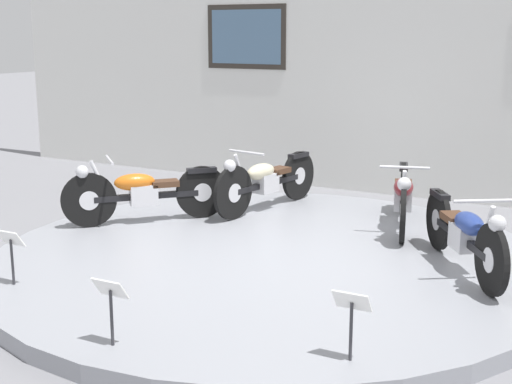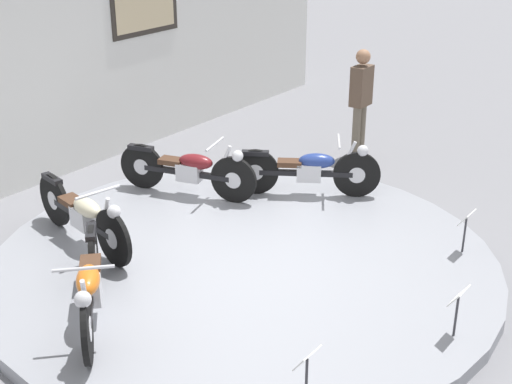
{
  "view_description": "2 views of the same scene",
  "coord_description": "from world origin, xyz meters",
  "px_view_note": "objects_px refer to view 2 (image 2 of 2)",
  "views": [
    {
      "loc": [
        3.18,
        -6.24,
        2.37
      ],
      "look_at": [
        -0.22,
        0.1,
        0.76
      ],
      "focal_mm": 50.0,
      "sensor_mm": 36.0,
      "label": 1
    },
    {
      "loc": [
        -5.53,
        -4.41,
        4.07
      ],
      "look_at": [
        0.29,
        0.05,
        0.83
      ],
      "focal_mm": 50.0,
      "sensor_mm": 36.0,
      "label": 2
    }
  ],
  "objects_px": {
    "motorcycle_cream": "(84,214)",
    "info_placard_front_centre": "(458,302)",
    "motorcycle_blue": "(309,169)",
    "info_placard_front_right": "(466,223)",
    "info_placard_front_left": "(307,365)",
    "motorcycle_orange": "(90,285)",
    "visitor_standing": "(361,97)",
    "motorcycle_maroon": "(189,169)"
  },
  "relations": [
    {
      "from": "motorcycle_blue",
      "to": "info_placard_front_left",
      "type": "relative_size",
      "value": 3.29
    },
    {
      "from": "info_placard_front_left",
      "to": "visitor_standing",
      "type": "height_order",
      "value": "visitor_standing"
    },
    {
      "from": "motorcycle_maroon",
      "to": "info_placard_front_centre",
      "type": "bearing_deg",
      "value": -102.26
    },
    {
      "from": "motorcycle_cream",
      "to": "info_placard_front_centre",
      "type": "height_order",
      "value": "motorcycle_cream"
    },
    {
      "from": "motorcycle_maroon",
      "to": "visitor_standing",
      "type": "xyz_separation_m",
      "value": [
        3.05,
        -0.83,
        0.43
      ]
    },
    {
      "from": "motorcycle_cream",
      "to": "info_placard_front_left",
      "type": "xyz_separation_m",
      "value": [
        -0.71,
        -3.55,
        -0.03
      ]
    },
    {
      "from": "motorcycle_cream",
      "to": "info_placard_front_centre",
      "type": "relative_size",
      "value": 3.87
    },
    {
      "from": "motorcycle_orange",
      "to": "motorcycle_maroon",
      "type": "relative_size",
      "value": 0.78
    },
    {
      "from": "info_placard_front_right",
      "to": "motorcycle_blue",
      "type": "bearing_deg",
      "value": 83.44
    },
    {
      "from": "visitor_standing",
      "to": "info_placard_front_centre",
      "type": "bearing_deg",
      "value": -140.06
    },
    {
      "from": "info_placard_front_left",
      "to": "info_placard_front_right",
      "type": "bearing_deg",
      "value": 0.0
    },
    {
      "from": "visitor_standing",
      "to": "info_placard_front_left",
      "type": "bearing_deg",
      "value": -153.9
    },
    {
      "from": "motorcycle_cream",
      "to": "motorcycle_blue",
      "type": "height_order",
      "value": "motorcycle_cream"
    },
    {
      "from": "info_placard_front_centre",
      "to": "info_placard_front_right",
      "type": "distance_m",
      "value": 1.71
    },
    {
      "from": "visitor_standing",
      "to": "motorcycle_cream",
      "type": "bearing_deg",
      "value": 170.31
    },
    {
      "from": "info_placard_front_right",
      "to": "visitor_standing",
      "type": "relative_size",
      "value": 0.3
    },
    {
      "from": "motorcycle_maroon",
      "to": "info_placard_front_right",
      "type": "relative_size",
      "value": 3.73
    },
    {
      "from": "motorcycle_cream",
      "to": "info_placard_front_left",
      "type": "relative_size",
      "value": 3.87
    },
    {
      "from": "visitor_standing",
      "to": "motorcycle_blue",
      "type": "bearing_deg",
      "value": -168.2
    },
    {
      "from": "motorcycle_blue",
      "to": "motorcycle_cream",
      "type": "bearing_deg",
      "value": 155.49
    },
    {
      "from": "motorcycle_cream",
      "to": "info_placard_front_centre",
      "type": "distance_m",
      "value": 4.23
    },
    {
      "from": "info_placard_front_left",
      "to": "info_placard_front_centre",
      "type": "bearing_deg",
      "value": -19.98
    },
    {
      "from": "motorcycle_cream",
      "to": "visitor_standing",
      "type": "xyz_separation_m",
      "value": [
        4.84,
        -0.83,
        0.42
      ]
    },
    {
      "from": "info_placard_front_centre",
      "to": "motorcycle_blue",
      "type": "bearing_deg",
      "value": 56.92
    },
    {
      "from": "motorcycle_blue",
      "to": "info_placard_front_right",
      "type": "height_order",
      "value": "motorcycle_blue"
    },
    {
      "from": "motorcycle_orange",
      "to": "visitor_standing",
      "type": "bearing_deg",
      "value": 4.21
    },
    {
      "from": "motorcycle_maroon",
      "to": "info_placard_front_centre",
      "type": "height_order",
      "value": "motorcycle_maroon"
    },
    {
      "from": "info_placard_front_centre",
      "to": "motorcycle_maroon",
      "type": "bearing_deg",
      "value": 77.74
    },
    {
      "from": "motorcycle_maroon",
      "to": "visitor_standing",
      "type": "distance_m",
      "value": 3.19
    },
    {
      "from": "motorcycle_orange",
      "to": "info_placard_front_left",
      "type": "bearing_deg",
      "value": -83.32
    },
    {
      "from": "motorcycle_blue",
      "to": "info_placard_front_left",
      "type": "bearing_deg",
      "value": -146.67
    },
    {
      "from": "motorcycle_blue",
      "to": "visitor_standing",
      "type": "xyz_separation_m",
      "value": [
        2.08,
        0.43,
        0.43
      ]
    },
    {
      "from": "motorcycle_blue",
      "to": "visitor_standing",
      "type": "relative_size",
      "value": 0.99
    },
    {
      "from": "info_placard_front_right",
      "to": "visitor_standing",
      "type": "distance_m",
      "value": 3.61
    },
    {
      "from": "motorcycle_cream",
      "to": "visitor_standing",
      "type": "bearing_deg",
      "value": -9.69
    },
    {
      "from": "motorcycle_orange",
      "to": "info_placard_front_right",
      "type": "distance_m",
      "value": 4.17
    },
    {
      "from": "motorcycle_cream",
      "to": "visitor_standing",
      "type": "distance_m",
      "value": 4.93
    },
    {
      "from": "motorcycle_orange",
      "to": "visitor_standing",
      "type": "relative_size",
      "value": 0.87
    },
    {
      "from": "motorcycle_orange",
      "to": "motorcycle_maroon",
      "type": "xyz_separation_m",
      "value": [
        2.77,
        1.25,
        -0.0
      ]
    },
    {
      "from": "motorcycle_orange",
      "to": "info_placard_front_right",
      "type": "relative_size",
      "value": 2.91
    },
    {
      "from": "motorcycle_orange",
      "to": "motorcycle_blue",
      "type": "height_order",
      "value": "motorcycle_orange"
    },
    {
      "from": "motorcycle_blue",
      "to": "info_placard_front_left",
      "type": "distance_m",
      "value": 4.16
    }
  ]
}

